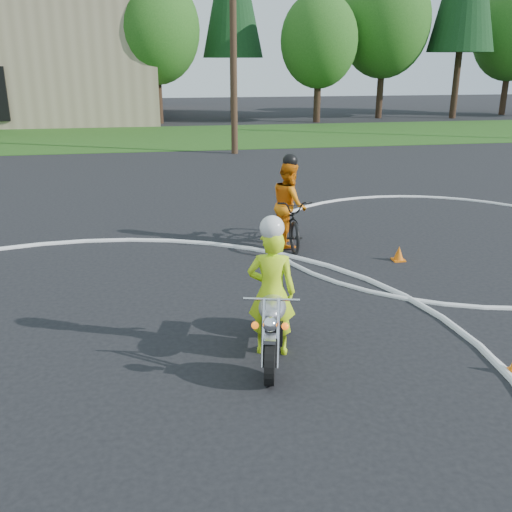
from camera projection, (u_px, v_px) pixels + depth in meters
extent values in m
cube|color=#1E4714|center=(123.00, 138.00, 29.40)|extent=(120.00, 10.00, 0.02)
torus|color=silver|center=(33.00, 386.00, 7.04)|extent=(12.12, 12.12, 0.12)
torus|color=silver|center=(443.00, 237.00, 13.00)|extent=(8.10, 8.10, 0.10)
cylinder|color=black|center=(270.00, 361.00, 7.04)|extent=(0.26, 0.61, 0.60)
cylinder|color=black|center=(275.00, 313.00, 8.37)|extent=(0.26, 0.61, 0.60)
cube|color=black|center=(273.00, 327.00, 7.72)|extent=(0.41, 0.60, 0.30)
ellipsoid|color=silver|center=(272.00, 307.00, 7.40)|extent=(0.51, 0.71, 0.28)
cube|color=black|center=(274.00, 295.00, 7.89)|extent=(0.40, 0.65, 0.10)
cylinder|color=silver|center=(263.00, 332.00, 7.01)|extent=(0.13, 0.36, 0.81)
cylinder|color=white|center=(278.00, 333.00, 7.00)|extent=(0.13, 0.36, 0.81)
cube|color=silver|center=(270.00, 339.00, 6.92)|extent=(0.19, 0.25, 0.05)
cylinder|color=silver|center=(272.00, 299.00, 7.04)|extent=(0.69, 0.20, 0.04)
sphere|color=white|center=(270.00, 324.00, 6.77)|extent=(0.18, 0.18, 0.18)
sphere|color=#EA600B|center=(255.00, 325.00, 6.81)|extent=(0.09, 0.09, 0.09)
sphere|color=#FF5C0C|center=(285.00, 326.00, 6.78)|extent=(0.09, 0.09, 0.09)
cylinder|color=silver|center=(285.00, 321.00, 8.12)|extent=(0.27, 0.80, 0.08)
imported|color=#C7F519|center=(272.00, 292.00, 7.61)|extent=(0.73, 0.57, 1.78)
sphere|color=silver|center=(272.00, 228.00, 7.26)|extent=(0.32, 0.32, 0.32)
imported|color=black|center=(289.00, 220.00, 12.31)|extent=(0.76, 2.08, 1.09)
imported|color=orange|center=(289.00, 204.00, 12.19)|extent=(0.70, 0.89, 1.81)
sphere|color=black|center=(290.00, 161.00, 11.89)|extent=(0.31, 0.31, 0.31)
cone|color=orange|center=(399.00, 253.00, 11.43)|extent=(0.22, 0.22, 0.30)
cube|color=orange|center=(398.00, 260.00, 11.47)|extent=(0.24, 0.24, 0.03)
cylinder|color=#382619|center=(159.00, 97.00, 35.72)|extent=(0.44, 0.44, 3.24)
ellipsoid|color=#1E5116|center=(155.00, 29.00, 34.42)|extent=(5.40, 5.40, 6.48)
cylinder|color=#382619|center=(233.00, 89.00, 38.27)|extent=(0.44, 0.44, 3.96)
cylinder|color=#382619|center=(317.00, 99.00, 36.46)|extent=(0.44, 0.44, 2.88)
ellipsoid|color=#1E5116|center=(319.00, 41.00, 35.31)|extent=(4.80, 4.80, 5.76)
cylinder|color=#382619|center=(380.00, 91.00, 39.02)|extent=(0.44, 0.44, 3.60)
ellipsoid|color=#1E5116|center=(385.00, 22.00, 37.58)|extent=(6.00, 6.00, 7.20)
cylinder|color=#382619|center=(456.00, 86.00, 38.78)|extent=(0.44, 0.44, 4.32)
cylinder|color=#382619|center=(505.00, 92.00, 41.63)|extent=(0.44, 0.44, 3.24)
ellipsoid|color=#1E5116|center=(512.00, 34.00, 40.34)|extent=(5.40, 5.40, 6.48)
cylinder|color=#382619|center=(95.00, 100.00, 36.06)|extent=(0.44, 0.44, 2.88)
ellipsoid|color=#1E5116|center=(90.00, 40.00, 34.91)|extent=(4.80, 4.80, 5.76)
cylinder|color=#473321|center=(233.00, 29.00, 22.99)|extent=(0.28, 0.28, 10.00)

